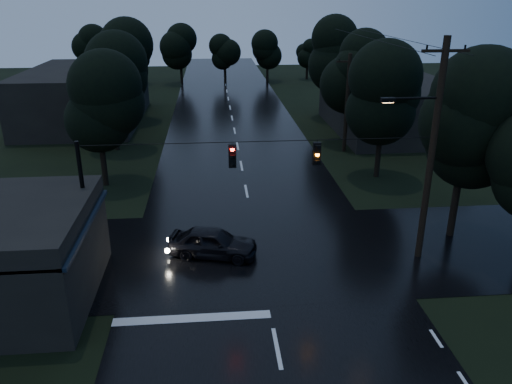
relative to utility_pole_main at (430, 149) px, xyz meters
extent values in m
cube|color=black|center=(-7.41, 19.00, -5.26)|extent=(12.00, 120.00, 0.02)
cube|color=black|center=(-7.41, 1.00, -5.26)|extent=(60.00, 9.00, 0.02)
cube|color=black|center=(-17.41, -2.00, -2.06)|extent=(6.00, 7.00, 0.12)
cube|color=black|center=(-14.41, -2.00, -2.06)|extent=(0.30, 7.00, 0.15)
cylinder|color=black|center=(-14.61, -5.00, -3.76)|extent=(0.10, 0.10, 3.00)
cylinder|color=black|center=(-14.61, 1.00, -3.76)|extent=(0.10, 0.10, 3.00)
cube|color=#F3CA61|center=(-14.46, -3.50, -2.76)|extent=(0.06, 1.60, 0.50)
cube|color=#F3CA61|center=(-14.46, -0.80, -2.76)|extent=(0.06, 1.20, 0.50)
cube|color=black|center=(6.59, 23.00, -3.06)|extent=(10.00, 14.00, 4.40)
cube|color=black|center=(-21.41, 29.00, -2.76)|extent=(10.00, 16.00, 5.00)
cylinder|color=black|center=(0.09, 0.00, -0.26)|extent=(0.30, 0.30, 10.00)
cube|color=black|center=(0.09, 0.00, 4.14)|extent=(2.00, 0.12, 0.12)
cylinder|color=black|center=(-1.01, 0.00, 2.24)|extent=(2.20, 0.10, 0.10)
cube|color=black|center=(-2.11, 0.00, 2.19)|extent=(0.60, 0.25, 0.18)
cube|color=#FFB266|center=(-2.11, 0.00, 2.09)|extent=(0.45, 0.18, 0.03)
cylinder|color=black|center=(0.89, 17.00, -1.51)|extent=(0.30, 0.30, 7.50)
cube|color=black|center=(0.89, 17.00, 1.64)|extent=(2.00, 0.12, 0.12)
cylinder|color=black|center=(-14.91, 0.00, -2.26)|extent=(0.18, 0.18, 6.00)
cylinder|color=black|center=(-7.41, 0.00, 0.54)|extent=(15.00, 0.03, 0.03)
cube|color=black|center=(-8.61, 0.00, -0.06)|extent=(0.32, 0.25, 1.00)
sphere|color=#FF0C07|center=(-8.61, -0.15, -0.06)|extent=(0.18, 0.18, 0.18)
cube|color=black|center=(-5.01, 0.00, -0.06)|extent=(0.32, 0.25, 1.00)
sphere|color=orange|center=(-5.01, -0.15, -0.06)|extent=(0.18, 0.18, 0.18)
cylinder|color=black|center=(2.59, 2.00, -3.86)|extent=(0.36, 0.36, 2.80)
sphere|color=black|center=(2.59, 2.00, -0.46)|extent=(4.48, 4.48, 4.48)
sphere|color=black|center=(2.59, 2.00, 0.74)|extent=(4.48, 4.48, 4.48)
sphere|color=black|center=(2.59, 2.00, 1.94)|extent=(4.48, 4.48, 4.48)
cylinder|color=black|center=(-16.41, 11.00, -4.03)|extent=(0.36, 0.36, 2.45)
sphere|color=black|center=(-16.41, 11.00, -1.06)|extent=(3.92, 3.92, 3.92)
sphere|color=black|center=(-16.41, 11.00, -0.01)|extent=(3.92, 3.92, 3.92)
sphere|color=black|center=(-16.41, 11.00, 1.04)|extent=(3.92, 3.92, 3.92)
cylinder|color=black|center=(-17.01, 19.00, -3.95)|extent=(0.36, 0.36, 2.62)
sphere|color=black|center=(-17.01, 19.00, -0.76)|extent=(4.20, 4.20, 4.20)
sphere|color=black|center=(-17.01, 19.00, 0.37)|extent=(4.20, 4.20, 4.20)
sphere|color=black|center=(-17.01, 19.00, 1.49)|extent=(4.20, 4.20, 4.20)
cylinder|color=black|center=(-17.61, 29.00, -3.86)|extent=(0.36, 0.36, 2.80)
sphere|color=black|center=(-17.61, 29.00, -0.46)|extent=(4.48, 4.48, 4.48)
sphere|color=black|center=(-17.61, 29.00, 0.74)|extent=(4.48, 4.48, 4.48)
sphere|color=black|center=(-17.61, 29.00, 1.94)|extent=(4.48, 4.48, 4.48)
cylinder|color=black|center=(1.59, 11.00, -3.95)|extent=(0.36, 0.36, 2.62)
sphere|color=black|center=(1.59, 11.00, -0.76)|extent=(4.20, 4.20, 4.20)
sphere|color=black|center=(1.59, 11.00, 0.37)|extent=(4.20, 4.20, 4.20)
sphere|color=black|center=(1.59, 11.00, 1.49)|extent=(4.20, 4.20, 4.20)
cylinder|color=black|center=(2.19, 19.00, -3.86)|extent=(0.36, 0.36, 2.80)
sphere|color=black|center=(2.19, 19.00, -0.46)|extent=(4.48, 4.48, 4.48)
sphere|color=black|center=(2.19, 19.00, 0.74)|extent=(4.48, 4.48, 4.48)
sphere|color=black|center=(2.19, 19.00, 1.94)|extent=(4.48, 4.48, 4.48)
cylinder|color=black|center=(2.79, 29.00, -3.77)|extent=(0.36, 0.36, 2.97)
sphere|color=black|center=(2.79, 29.00, -0.16)|extent=(4.76, 4.76, 4.76)
sphere|color=black|center=(2.79, 29.00, 1.12)|extent=(4.76, 4.76, 4.76)
sphere|color=black|center=(2.79, 29.00, 2.39)|extent=(4.76, 4.76, 4.76)
imported|color=black|center=(-9.56, 0.90, -4.56)|extent=(4.41, 2.63, 1.41)
camera|label=1|loc=(-9.41, -20.04, 6.26)|focal=35.00mm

